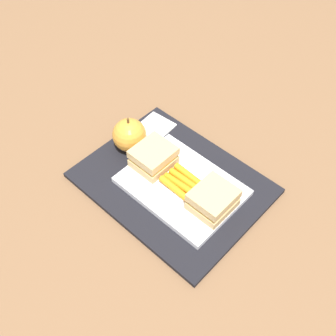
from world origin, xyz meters
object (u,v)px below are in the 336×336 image
(carrot_sticks_bundle, at_px, (182,182))
(paper_napkin, at_px, (155,127))
(sandwich_half_left, at_px, (213,200))
(apple, at_px, (129,135))
(sandwich_half_right, at_px, (153,157))
(food_tray, at_px, (182,186))

(carrot_sticks_bundle, xyz_separation_m, paper_napkin, (0.16, -0.09, -0.02))
(sandwich_half_left, bearing_deg, apple, -1.91)
(sandwich_half_left, height_order, sandwich_half_right, same)
(food_tray, relative_size, sandwich_half_left, 2.88)
(paper_napkin, bearing_deg, food_tray, 150.92)
(food_tray, distance_m, paper_napkin, 0.18)
(apple, bearing_deg, sandwich_half_left, 178.09)
(carrot_sticks_bundle, relative_size, paper_napkin, 1.10)
(sandwich_half_left, relative_size, paper_napkin, 1.14)
(sandwich_half_right, xyz_separation_m, carrot_sticks_bundle, (-0.08, -0.00, -0.01))
(carrot_sticks_bundle, bearing_deg, apple, -2.76)
(food_tray, height_order, sandwich_half_right, sandwich_half_right)
(food_tray, relative_size, carrot_sticks_bundle, 2.99)
(sandwich_half_right, height_order, carrot_sticks_bundle, sandwich_half_right)
(sandwich_half_left, xyz_separation_m, carrot_sticks_bundle, (0.08, -0.00, -0.01))
(sandwich_half_left, xyz_separation_m, sandwich_half_right, (0.16, 0.00, 0.00))
(paper_napkin, bearing_deg, sandwich_half_left, 159.50)
(sandwich_half_left, distance_m, sandwich_half_right, 0.16)
(paper_napkin, bearing_deg, apple, 92.22)
(apple, bearing_deg, paper_napkin, -87.78)
(food_tray, height_order, carrot_sticks_bundle, carrot_sticks_bundle)
(food_tray, relative_size, paper_napkin, 3.29)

